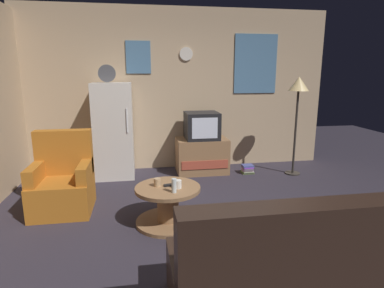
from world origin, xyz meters
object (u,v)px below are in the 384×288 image
at_px(coffee_table, 168,205).
at_px(mug_ceramic_tan, 157,182).
at_px(couch, 295,273).
at_px(armchair, 63,183).
at_px(mug_ceramic_white, 178,184).
at_px(fridge, 114,130).
at_px(crt_tv, 202,126).
at_px(standing_lamp, 298,92).
at_px(remote_control, 170,185).
at_px(wine_glass, 174,186).
at_px(tv_stand, 202,156).
at_px(book_stack, 247,169).

relative_size(coffee_table, mug_ceramic_tan, 8.00).
distance_m(mug_ceramic_tan, couch, 1.77).
bearing_deg(armchair, mug_ceramic_white, -25.94).
xyz_separation_m(fridge, crt_tv, (1.42, -0.05, 0.04)).
height_order(crt_tv, standing_lamp, standing_lamp).
xyz_separation_m(remote_control, couch, (0.71, -1.53, -0.13)).
bearing_deg(mug_ceramic_tan, wine_glass, -53.04).
bearing_deg(standing_lamp, tv_stand, 167.14).
relative_size(fridge, crt_tv, 3.28).
height_order(crt_tv, coffee_table, crt_tv).
distance_m(standing_lamp, coffee_table, 2.88).
height_order(mug_ceramic_white, remote_control, mug_ceramic_white).
height_order(crt_tv, book_stack, crt_tv).
distance_m(armchair, couch, 2.88).
height_order(standing_lamp, wine_glass, standing_lamp).
relative_size(fridge, mug_ceramic_white, 19.67).
relative_size(mug_ceramic_tan, couch, 0.05).
relative_size(wine_glass, couch, 0.09).
bearing_deg(wine_glass, mug_ceramic_tan, 126.96).
height_order(fridge, coffee_table, fridge).
relative_size(crt_tv, wine_glass, 3.60).
height_order(coffee_table, mug_ceramic_tan, mug_ceramic_tan).
relative_size(standing_lamp, wine_glass, 10.60).
distance_m(fridge, mug_ceramic_tan, 1.91).
distance_m(remote_control, couch, 1.69).
bearing_deg(wine_glass, couch, -62.62).
distance_m(standing_lamp, remote_control, 2.76).
bearing_deg(fridge, wine_glass, -69.87).
bearing_deg(fridge, coffee_table, -69.49).
distance_m(tv_stand, coffee_table, 1.94).
xyz_separation_m(armchair, couch, (1.97, -2.10, -0.03)).
bearing_deg(fridge, armchair, -113.50).
bearing_deg(coffee_table, remote_control, 36.26).
height_order(armchair, couch, armchair).
height_order(standing_lamp, remote_control, standing_lamp).
distance_m(mug_ceramic_tan, armchair, 1.25).
relative_size(tv_stand, armchair, 0.87).
bearing_deg(couch, fridge, 113.11).
relative_size(fridge, coffee_table, 2.46).
bearing_deg(tv_stand, book_stack, -13.89).
xyz_separation_m(standing_lamp, coffee_table, (-2.21, -1.45, -1.14)).
bearing_deg(tv_stand, standing_lamp, -12.86).
height_order(crt_tv, remote_control, crt_tv).
distance_m(fridge, tv_stand, 1.50).
height_order(fridge, mug_ceramic_white, fridge).
relative_size(standing_lamp, remote_control, 10.60).
bearing_deg(coffee_table, armchair, 154.39).
bearing_deg(mug_ceramic_white, standing_lamp, 35.70).
distance_m(crt_tv, remote_control, 1.93).
height_order(mug_ceramic_white, armchair, armchair).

